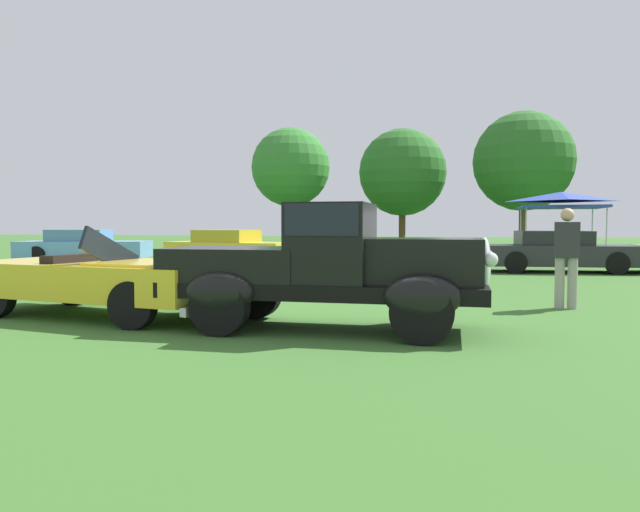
{
  "coord_description": "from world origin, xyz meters",
  "views": [
    {
      "loc": [
        2.14,
        -8.18,
        1.43
      ],
      "look_at": [
        -0.33,
        1.27,
        0.9
      ],
      "focal_mm": 33.59,
      "sensor_mm": 36.0,
      "label": 1
    }
  ],
  "objects_px": {
    "show_car_skyblue": "(83,247)",
    "spectator_near_truck": "(567,255)",
    "show_car_charcoal": "(558,252)",
    "canopy_tent_left_field": "(561,199)",
    "neighbor_convertible": "(104,279)",
    "feature_pickup_truck": "(327,266)",
    "spectator_between_cars": "(331,249)",
    "show_car_yellow": "(230,248)"
  },
  "relations": [
    {
      "from": "spectator_between_cars",
      "to": "canopy_tent_left_field",
      "type": "xyz_separation_m",
      "value": [
        6.15,
        13.79,
        1.51
      ]
    },
    {
      "from": "spectator_between_cars",
      "to": "canopy_tent_left_field",
      "type": "height_order",
      "value": "canopy_tent_left_field"
    },
    {
      "from": "spectator_near_truck",
      "to": "show_car_charcoal",
      "type": "bearing_deg",
      "value": 83.79
    },
    {
      "from": "show_car_charcoal",
      "to": "spectator_between_cars",
      "type": "relative_size",
      "value": 2.81
    },
    {
      "from": "neighbor_convertible",
      "to": "spectator_between_cars",
      "type": "bearing_deg",
      "value": 54.53
    },
    {
      "from": "show_car_charcoal",
      "to": "canopy_tent_left_field",
      "type": "distance_m",
      "value": 7.06
    },
    {
      "from": "show_car_yellow",
      "to": "neighbor_convertible",
      "type": "bearing_deg",
      "value": -76.34
    },
    {
      "from": "show_car_yellow",
      "to": "canopy_tent_left_field",
      "type": "height_order",
      "value": "canopy_tent_left_field"
    },
    {
      "from": "show_car_skyblue",
      "to": "show_car_yellow",
      "type": "relative_size",
      "value": 1.01
    },
    {
      "from": "feature_pickup_truck",
      "to": "show_car_skyblue",
      "type": "relative_size",
      "value": 0.91
    },
    {
      "from": "feature_pickup_truck",
      "to": "canopy_tent_left_field",
      "type": "bearing_deg",
      "value": 73.73
    },
    {
      "from": "show_car_skyblue",
      "to": "spectator_near_truck",
      "type": "relative_size",
      "value": 2.87
    },
    {
      "from": "neighbor_convertible",
      "to": "show_car_skyblue",
      "type": "height_order",
      "value": "neighbor_convertible"
    },
    {
      "from": "neighbor_convertible",
      "to": "canopy_tent_left_field",
      "type": "bearing_deg",
      "value": 63.28
    },
    {
      "from": "feature_pickup_truck",
      "to": "canopy_tent_left_field",
      "type": "xyz_separation_m",
      "value": [
        5.22,
        17.89,
        1.56
      ]
    },
    {
      "from": "show_car_skyblue",
      "to": "spectator_between_cars",
      "type": "relative_size",
      "value": 2.87
    },
    {
      "from": "canopy_tent_left_field",
      "to": "feature_pickup_truck",
      "type": "bearing_deg",
      "value": -106.27
    },
    {
      "from": "feature_pickup_truck",
      "to": "neighbor_convertible",
      "type": "height_order",
      "value": "feature_pickup_truck"
    },
    {
      "from": "show_car_skyblue",
      "to": "show_car_yellow",
      "type": "bearing_deg",
      "value": 3.82
    },
    {
      "from": "show_car_charcoal",
      "to": "spectator_between_cars",
      "type": "bearing_deg",
      "value": -126.64
    },
    {
      "from": "feature_pickup_truck",
      "to": "show_car_skyblue",
      "type": "xyz_separation_m",
      "value": [
        -12.01,
        11.24,
        -0.27
      ]
    },
    {
      "from": "feature_pickup_truck",
      "to": "show_car_skyblue",
      "type": "bearing_deg",
      "value": 136.9
    },
    {
      "from": "feature_pickup_truck",
      "to": "show_car_yellow",
      "type": "distance_m",
      "value": 13.25
    },
    {
      "from": "spectator_near_truck",
      "to": "show_car_yellow",
      "type": "bearing_deg",
      "value": 138.58
    },
    {
      "from": "spectator_between_cars",
      "to": "show_car_charcoal",
      "type": "bearing_deg",
      "value": 53.36
    },
    {
      "from": "feature_pickup_truck",
      "to": "show_car_charcoal",
      "type": "xyz_separation_m",
      "value": [
        4.3,
        11.13,
        -0.27
      ]
    },
    {
      "from": "show_car_charcoal",
      "to": "spectator_near_truck",
      "type": "height_order",
      "value": "spectator_near_truck"
    },
    {
      "from": "show_car_yellow",
      "to": "show_car_charcoal",
      "type": "distance_m",
      "value": 10.7
    },
    {
      "from": "neighbor_convertible",
      "to": "show_car_skyblue",
      "type": "relative_size",
      "value": 0.94
    },
    {
      "from": "show_car_skyblue",
      "to": "show_car_charcoal",
      "type": "height_order",
      "value": "same"
    },
    {
      "from": "neighbor_convertible",
      "to": "feature_pickup_truck",
      "type": "bearing_deg",
      "value": -4.68
    },
    {
      "from": "spectator_near_truck",
      "to": "canopy_tent_left_field",
      "type": "bearing_deg",
      "value": 83.1
    },
    {
      "from": "neighbor_convertible",
      "to": "spectator_near_truck",
      "type": "distance_m",
      "value": 7.54
    },
    {
      "from": "show_car_skyblue",
      "to": "spectator_between_cars",
      "type": "bearing_deg",
      "value": -32.79
    },
    {
      "from": "spectator_near_truck",
      "to": "show_car_skyblue",
      "type": "bearing_deg",
      "value": 151.81
    },
    {
      "from": "neighbor_convertible",
      "to": "spectator_near_truck",
      "type": "height_order",
      "value": "spectator_near_truck"
    },
    {
      "from": "show_car_charcoal",
      "to": "show_car_skyblue",
      "type": "bearing_deg",
      "value": 179.62
    },
    {
      "from": "spectator_between_cars",
      "to": "show_car_skyblue",
      "type": "bearing_deg",
      "value": 147.21
    },
    {
      "from": "show_car_charcoal",
      "to": "canopy_tent_left_field",
      "type": "xyz_separation_m",
      "value": [
        0.92,
        6.76,
        1.82
      ]
    },
    {
      "from": "neighbor_convertible",
      "to": "canopy_tent_left_field",
      "type": "relative_size",
      "value": 1.43
    },
    {
      "from": "show_car_yellow",
      "to": "show_car_charcoal",
      "type": "xyz_separation_m",
      "value": [
        10.68,
        -0.49,
        0.0
      ]
    },
    {
      "from": "canopy_tent_left_field",
      "to": "neighbor_convertible",
      "type": "bearing_deg",
      "value": -116.72
    }
  ]
}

